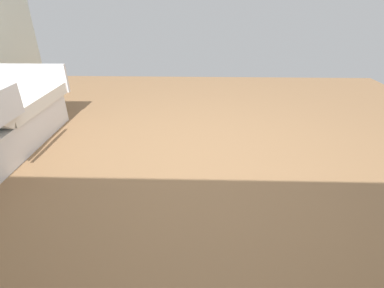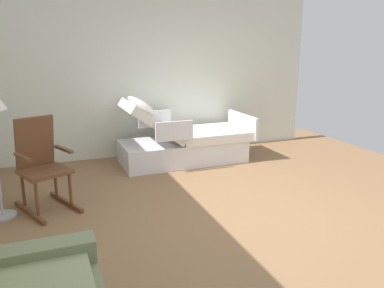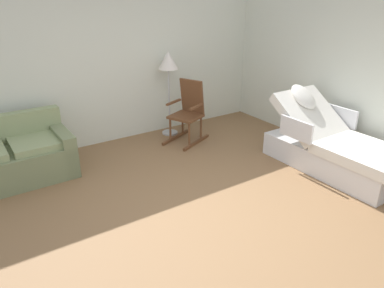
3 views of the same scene
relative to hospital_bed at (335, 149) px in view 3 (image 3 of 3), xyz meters
name	(u,v)px [view 3 (image 3 of 3)]	position (x,y,z in m)	size (l,w,h in m)	color
ground_plane	(206,208)	(-2.14, 0.17, -0.31)	(7.00, 7.00, 0.00)	olive
back_wall	(111,61)	(-2.14, 2.87, 1.04)	(5.80, 0.10, 2.70)	silver
side_wall	(367,70)	(0.71, 0.17, 1.04)	(0.10, 5.50, 2.70)	silver
hospital_bed	(335,149)	(0.00, 0.00, 0.00)	(1.05, 2.07, 1.13)	silver
couch	(10,160)	(-3.95, 2.22, -0.01)	(1.61, 0.87, 0.85)	#737D57
rocking_chair	(188,112)	(-1.15, 2.10, 0.19)	(0.88, 0.74, 1.05)	brown
floor_lamp	(168,66)	(-1.26, 2.54, 0.92)	(0.34, 0.34, 1.48)	#B2B5BA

